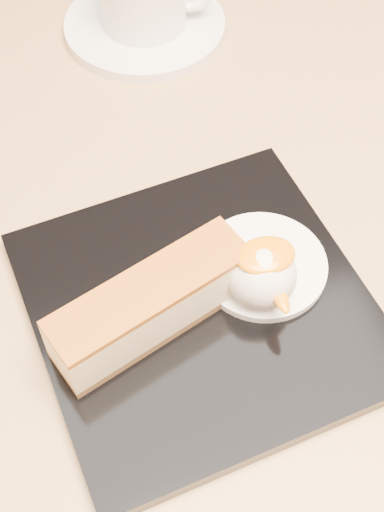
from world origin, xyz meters
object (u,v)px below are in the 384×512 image
object	(u,v)px
cheesecake	(151,305)
ice_cream_scoop	(261,275)
saucer	(145,26)
dessert_plate	(201,307)
table	(184,316)

from	to	relation	value
cheesecake	ice_cream_scoop	world-z (taller)	ice_cream_scoop
cheesecake	saucer	world-z (taller)	cheesecake
dessert_plate	cheesecake	distance (m)	0.05
dessert_plate	cheesecake	xyz separation A→B (m)	(-0.03, -0.01, 0.03)
dessert_plate	ice_cream_scoop	xyz separation A→B (m)	(0.04, -0.00, 0.03)
cheesecake	ice_cream_scoop	bearing A→B (deg)	-18.94
cheesecake	ice_cream_scoop	xyz separation A→B (m)	(0.08, 0.00, 0.00)
ice_cream_scoop	table	bearing A→B (deg)	106.06
dessert_plate	saucer	distance (m)	0.31
cheesecake	table	bearing A→B (deg)	43.66
dessert_plate	saucer	xyz separation A→B (m)	(0.04, 0.31, -0.00)
ice_cream_scoop	cheesecake	bearing A→B (deg)	-180.00
dessert_plate	ice_cream_scoop	world-z (taller)	ice_cream_scoop
ice_cream_scoop	saucer	distance (m)	0.32
table	dessert_plate	distance (m)	0.18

